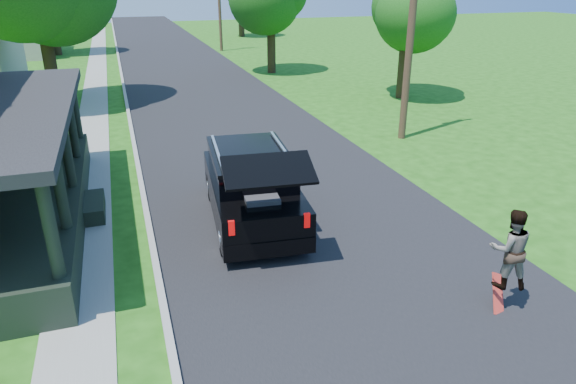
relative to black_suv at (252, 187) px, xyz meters
name	(u,v)px	position (x,y,z in m)	size (l,w,h in m)	color
ground	(377,302)	(1.40, -4.35, -0.95)	(140.00, 140.00, 0.00)	#1C4B0F
street	(204,95)	(1.40, 15.65, -0.95)	(8.00, 120.00, 0.02)	black
curb	(126,101)	(-2.65, 15.65, -0.95)	(0.15, 120.00, 0.12)	gray
sidewalk	(94,103)	(-4.20, 15.65, -0.95)	(1.30, 120.00, 0.03)	gray
black_suv	(252,187)	(0.00, 0.00, 0.00)	(2.52, 5.52, 2.50)	black
skateboarder	(510,249)	(3.59, -5.27, 0.35)	(0.93, 0.83, 1.59)	black
skateboard	(498,295)	(3.58, -5.19, -0.73)	(0.53, 0.63, 0.65)	#AD190E
tree_right_near	(407,13)	(11.15, 11.87, 3.30)	(4.56, 4.39, 6.66)	black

